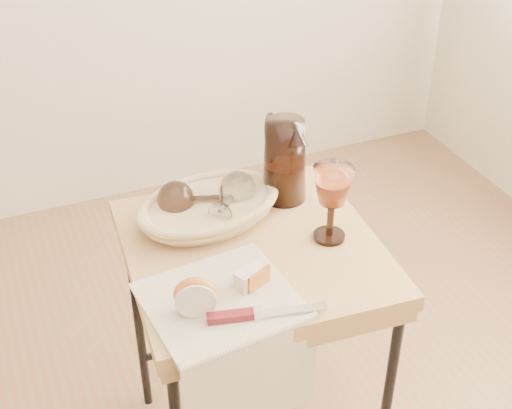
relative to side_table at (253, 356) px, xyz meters
name	(u,v)px	position (x,y,z in m)	size (l,w,h in m)	color
side_table	(253,356)	(0.00, 0.00, 0.00)	(0.55, 0.55, 0.70)	olive
tea_towel	(220,300)	(-0.13, -0.15, 0.35)	(0.29, 0.26, 0.01)	beige
bread_basket	(209,209)	(-0.05, 0.13, 0.38)	(0.31, 0.21, 0.05)	tan
goblet_lying_a	(196,198)	(-0.08, 0.14, 0.40)	(0.14, 0.09, 0.09)	#463125
goblet_lying_b	(230,199)	(-0.01, 0.11, 0.40)	(0.14, 0.09, 0.09)	white
pitcher	(285,160)	(0.14, 0.15, 0.45)	(0.15, 0.23, 0.25)	black
wine_goblet	(331,204)	(0.17, -0.04, 0.44)	(0.09, 0.09, 0.18)	white
apple_half	(195,294)	(-0.18, -0.16, 0.39)	(0.09, 0.04, 0.08)	red
apple_wedge	(249,278)	(-0.06, -0.13, 0.38)	(0.06, 0.03, 0.04)	beige
table_knife	(262,312)	(-0.07, -0.22, 0.36)	(0.23, 0.02, 0.02)	silver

